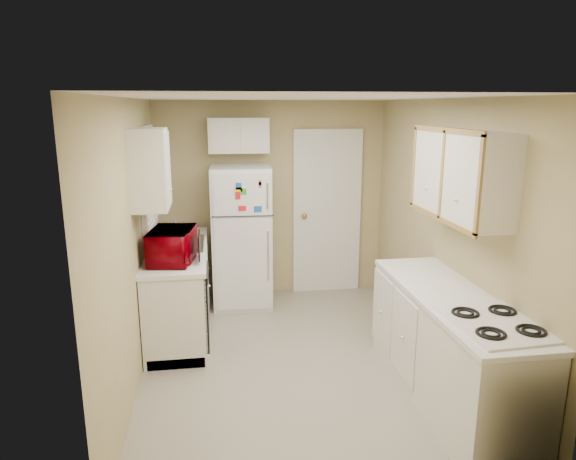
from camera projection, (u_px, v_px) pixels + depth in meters
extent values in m
plane|color=#ACA495|center=(296.00, 361.00, 4.81)|extent=(3.80, 3.80, 0.00)
plane|color=white|center=(297.00, 98.00, 4.25)|extent=(3.80, 3.80, 0.00)
plane|color=tan|center=(133.00, 244.00, 4.33)|extent=(3.80, 3.80, 0.00)
plane|color=tan|center=(446.00, 232.00, 4.73)|extent=(3.80, 3.80, 0.00)
plane|color=tan|center=(271.00, 200.00, 6.36)|extent=(2.80, 2.80, 0.00)
plane|color=tan|center=(355.00, 327.00, 2.70)|extent=(2.80, 2.80, 0.00)
cube|color=silver|center=(180.00, 289.00, 5.41)|extent=(0.60, 1.80, 0.90)
cube|color=black|center=(207.00, 305.00, 4.87)|extent=(0.03, 0.58, 0.72)
cube|color=gray|center=(178.00, 248.00, 5.46)|extent=(0.54, 0.74, 0.16)
imported|color=#8D000B|center=(172.00, 246.00, 4.82)|extent=(0.60, 0.39, 0.37)
imported|color=white|center=(176.00, 225.00, 5.89)|extent=(0.09, 0.09, 0.16)
cube|color=silver|center=(149.00, 179.00, 5.25)|extent=(0.10, 0.98, 1.08)
cube|color=silver|center=(150.00, 169.00, 4.42)|extent=(0.30, 0.45, 0.70)
cube|color=silver|center=(242.00, 236.00, 6.07)|extent=(0.71, 0.69, 1.66)
cube|color=silver|center=(238.00, 135.00, 5.97)|extent=(0.70, 0.30, 0.40)
cube|color=silver|center=(327.00, 213.00, 6.46)|extent=(0.86, 0.06, 2.08)
cube|color=silver|center=(448.00, 348.00, 4.10)|extent=(0.60, 2.00, 0.90)
cube|color=silver|center=(490.00, 386.00, 3.57)|extent=(0.62, 0.75, 0.88)
cube|color=silver|center=(461.00, 175.00, 4.09)|extent=(0.30, 1.20, 0.70)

